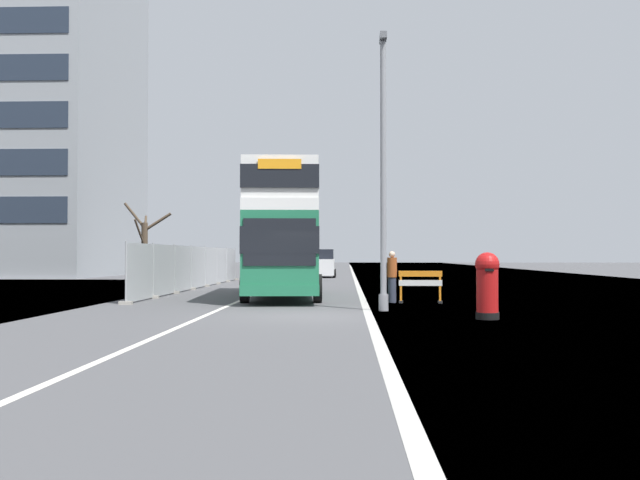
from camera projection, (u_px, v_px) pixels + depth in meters
name	position (u px, v px, depth m)	size (l,w,h in m)	color
ground	(324.00, 317.00, 19.92)	(140.00, 280.00, 0.10)	#4C4C4F
double_decker_bus	(283.00, 231.00, 28.55)	(3.29, 10.93, 4.91)	#1E6B47
lamppost_foreground	(383.00, 180.00, 21.65)	(0.29, 0.70, 8.31)	gray
red_pillar_postbox	(487.00, 282.00, 18.80)	(0.63, 0.63, 1.74)	black
roadworks_barrier	(420.00, 283.00, 25.11)	(1.51, 0.52, 1.12)	orange
construction_site_fence	(198.00, 268.00, 36.12)	(0.44, 24.00, 2.14)	#A8AAAD
car_oncoming_near	(267.00, 266.00, 47.15)	(1.97, 3.84, 2.07)	gray
car_receding_mid	(322.00, 264.00, 53.98)	(2.04, 4.44, 2.09)	silver
bare_tree_far_verge_near	(145.00, 244.00, 46.01)	(3.08, 2.45, 5.02)	#4C3D2D
pedestrian_at_kerb	(392.00, 277.00, 25.30)	(0.34, 0.34, 1.80)	#2D3342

